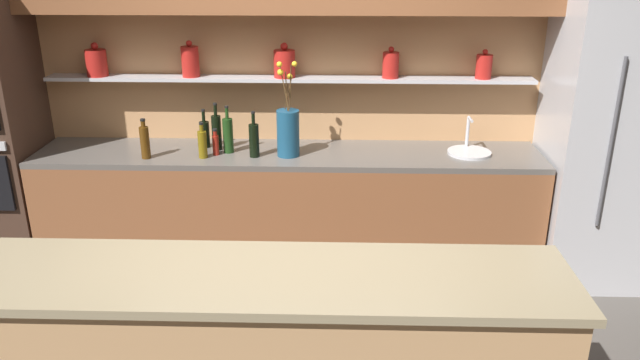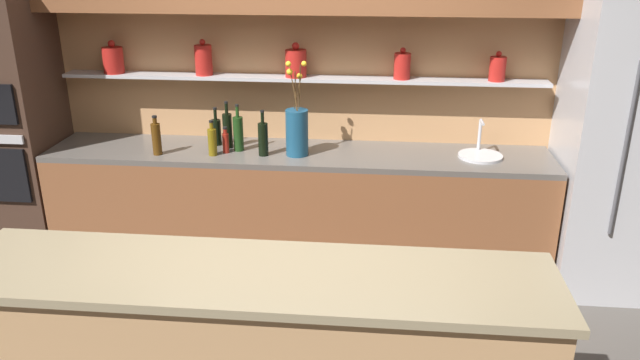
{
  "view_description": "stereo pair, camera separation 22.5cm",
  "coord_description": "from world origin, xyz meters",
  "px_view_note": "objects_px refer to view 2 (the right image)",
  "views": [
    {
      "loc": [
        0.3,
        -3.01,
        2.35
      ],
      "look_at": [
        0.2,
        0.28,
        1.08
      ],
      "focal_mm": 35.0,
      "sensor_mm": 36.0,
      "label": 1
    },
    {
      "loc": [
        0.52,
        -2.99,
        2.35
      ],
      "look_at": [
        0.2,
        0.28,
        1.08
      ],
      "focal_mm": 35.0,
      "sensor_mm": 36.0,
      "label": 2
    }
  ],
  "objects_px": {
    "refrigerator": "(626,149)",
    "bottle_spirit_3": "(156,138)",
    "bottle_wine_0": "(263,138)",
    "bottle_wine_2": "(238,133)",
    "bottle_oil_6": "(212,141)",
    "flower_vase": "(297,131)",
    "bottle_sauce_4": "(226,142)",
    "sink_fixture": "(480,154)",
    "bottle_wine_5": "(228,130)",
    "bottle_wine_1": "(216,131)",
    "oven_tower": "(7,126)"
  },
  "relations": [
    {
      "from": "bottle_wine_5",
      "to": "sink_fixture",
      "type": "bearing_deg",
      "value": -1.19
    },
    {
      "from": "bottle_spirit_3",
      "to": "bottle_wine_5",
      "type": "xyz_separation_m",
      "value": [
        0.46,
        0.21,
        0.01
      ]
    },
    {
      "from": "flower_vase",
      "to": "bottle_wine_2",
      "type": "distance_m",
      "value": 0.44
    },
    {
      "from": "sink_fixture",
      "to": "bottle_wine_1",
      "type": "height_order",
      "value": "bottle_wine_1"
    },
    {
      "from": "flower_vase",
      "to": "bottle_wine_1",
      "type": "xyz_separation_m",
      "value": [
        -0.63,
        0.17,
        -0.08
      ]
    },
    {
      "from": "oven_tower",
      "to": "bottle_wine_5",
      "type": "height_order",
      "value": "oven_tower"
    },
    {
      "from": "bottle_wine_1",
      "to": "bottle_wine_5",
      "type": "relative_size",
      "value": 0.82
    },
    {
      "from": "refrigerator",
      "to": "bottle_wine_0",
      "type": "distance_m",
      "value": 2.48
    },
    {
      "from": "bottle_oil_6",
      "to": "sink_fixture",
      "type": "bearing_deg",
      "value": 4.52
    },
    {
      "from": "bottle_wine_1",
      "to": "bottle_wine_2",
      "type": "distance_m",
      "value": 0.23
    },
    {
      "from": "refrigerator",
      "to": "bottle_oil_6",
      "type": "height_order",
      "value": "refrigerator"
    },
    {
      "from": "refrigerator",
      "to": "flower_vase",
      "type": "relative_size",
      "value": 3.04
    },
    {
      "from": "bottle_wine_1",
      "to": "sink_fixture",
      "type": "bearing_deg",
      "value": -2.72
    },
    {
      "from": "oven_tower",
      "to": "bottle_wine_5",
      "type": "xyz_separation_m",
      "value": [
        1.67,
        0.05,
        0.0
      ]
    },
    {
      "from": "bottle_sauce_4",
      "to": "sink_fixture",
      "type": "bearing_deg",
      "value": 2.67
    },
    {
      "from": "bottle_wine_5",
      "to": "bottle_spirit_3",
      "type": "bearing_deg",
      "value": -155.78
    },
    {
      "from": "bottle_wine_2",
      "to": "bottle_sauce_4",
      "type": "distance_m",
      "value": 0.11
    },
    {
      "from": "sink_fixture",
      "to": "flower_vase",
      "type": "bearing_deg",
      "value": -176.45
    },
    {
      "from": "refrigerator",
      "to": "bottle_wine_1",
      "type": "xyz_separation_m",
      "value": [
        -2.87,
        0.14,
        -0.0
      ]
    },
    {
      "from": "bottle_sauce_4",
      "to": "bottle_wine_2",
      "type": "bearing_deg",
      "value": 36.4
    },
    {
      "from": "refrigerator",
      "to": "bottle_spirit_3",
      "type": "xyz_separation_m",
      "value": [
        -3.23,
        -0.12,
        0.02
      ]
    },
    {
      "from": "sink_fixture",
      "to": "bottle_wine_1",
      "type": "xyz_separation_m",
      "value": [
        -1.91,
        0.09,
        0.08
      ]
    },
    {
      "from": "bottle_spirit_3",
      "to": "bottle_wine_5",
      "type": "relative_size",
      "value": 0.82
    },
    {
      "from": "refrigerator",
      "to": "bottle_spirit_3",
      "type": "bearing_deg",
      "value": -177.84
    },
    {
      "from": "refrigerator",
      "to": "bottle_spirit_3",
      "type": "distance_m",
      "value": 3.23
    },
    {
      "from": "bottle_wine_1",
      "to": "bottle_spirit_3",
      "type": "height_order",
      "value": "bottle_wine_1"
    },
    {
      "from": "bottle_wine_0",
      "to": "bottle_wine_2",
      "type": "relative_size",
      "value": 0.96
    },
    {
      "from": "refrigerator",
      "to": "bottle_wine_0",
      "type": "height_order",
      "value": "refrigerator"
    },
    {
      "from": "oven_tower",
      "to": "bottle_wine_1",
      "type": "xyz_separation_m",
      "value": [
        1.57,
        0.1,
        -0.03
      ]
    },
    {
      "from": "bottle_wine_0",
      "to": "bottle_wine_2",
      "type": "distance_m",
      "value": 0.22
    },
    {
      "from": "bottle_wine_0",
      "to": "bottle_oil_6",
      "type": "xyz_separation_m",
      "value": [
        -0.36,
        -0.03,
        -0.02
      ]
    },
    {
      "from": "refrigerator",
      "to": "sink_fixture",
      "type": "distance_m",
      "value": 0.96
    },
    {
      "from": "bottle_sauce_4",
      "to": "bottle_oil_6",
      "type": "xyz_separation_m",
      "value": [
        -0.08,
        -0.06,
        0.02
      ]
    },
    {
      "from": "flower_vase",
      "to": "sink_fixture",
      "type": "distance_m",
      "value": 1.3
    },
    {
      "from": "flower_vase",
      "to": "bottle_oil_6",
      "type": "height_order",
      "value": "flower_vase"
    },
    {
      "from": "bottle_sauce_4",
      "to": "bottle_spirit_3",
      "type": "bearing_deg",
      "value": -169.69
    },
    {
      "from": "flower_vase",
      "to": "bottle_wine_5",
      "type": "bearing_deg",
      "value": 167.41
    },
    {
      "from": "sink_fixture",
      "to": "bottle_wine_1",
      "type": "bearing_deg",
      "value": 177.28
    },
    {
      "from": "bottle_wine_5",
      "to": "bottle_wine_1",
      "type": "bearing_deg",
      "value": 151.97
    },
    {
      "from": "bottle_wine_0",
      "to": "bottle_oil_6",
      "type": "bearing_deg",
      "value": -174.43
    },
    {
      "from": "sink_fixture",
      "to": "bottle_sauce_4",
      "type": "xyz_separation_m",
      "value": [
        -1.8,
        -0.08,
        0.06
      ]
    },
    {
      "from": "sink_fixture",
      "to": "bottle_wine_2",
      "type": "xyz_separation_m",
      "value": [
        -1.72,
        -0.02,
        0.11
      ]
    },
    {
      "from": "bottle_wine_2",
      "to": "flower_vase",
      "type": "bearing_deg",
      "value": -7.31
    },
    {
      "from": "oven_tower",
      "to": "bottle_wine_2",
      "type": "distance_m",
      "value": 1.76
    },
    {
      "from": "bottle_wine_1",
      "to": "bottle_sauce_4",
      "type": "height_order",
      "value": "bottle_wine_1"
    },
    {
      "from": "sink_fixture",
      "to": "bottle_wine_1",
      "type": "distance_m",
      "value": 1.92
    },
    {
      "from": "bottle_sauce_4",
      "to": "bottle_wine_5",
      "type": "bearing_deg",
      "value": 95.79
    },
    {
      "from": "bottle_sauce_4",
      "to": "bottle_wine_5",
      "type": "height_order",
      "value": "bottle_wine_5"
    },
    {
      "from": "flower_vase",
      "to": "bottle_wine_2",
      "type": "bearing_deg",
      "value": 172.69
    },
    {
      "from": "sink_fixture",
      "to": "bottle_wine_2",
      "type": "bearing_deg",
      "value": -179.19
    }
  ]
}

